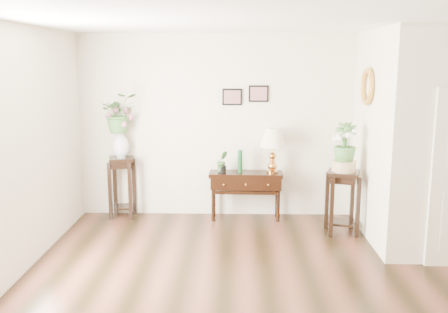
{
  "coord_description": "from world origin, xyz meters",
  "views": [
    {
      "loc": [
        -0.59,
        -4.85,
        2.38
      ],
      "look_at": [
        -0.74,
        1.3,
        1.2
      ],
      "focal_mm": 40.0,
      "sensor_mm": 36.0,
      "label": 1
    }
  ],
  "objects_px": {
    "table_lamp": "(273,150)",
    "plant_stand_a": "(122,187)",
    "plant_stand_b": "(342,202)",
    "console_table": "(246,196)"
  },
  "relations": [
    {
      "from": "table_lamp",
      "to": "plant_stand_a",
      "type": "distance_m",
      "value": 2.38
    },
    {
      "from": "plant_stand_a",
      "to": "plant_stand_b",
      "type": "relative_size",
      "value": 1.06
    },
    {
      "from": "console_table",
      "to": "table_lamp",
      "type": "distance_m",
      "value": 0.82
    },
    {
      "from": "table_lamp",
      "to": "plant_stand_a",
      "type": "xyz_separation_m",
      "value": [
        -2.3,
        0.07,
        -0.61
      ]
    },
    {
      "from": "console_table",
      "to": "plant_stand_a",
      "type": "xyz_separation_m",
      "value": [
        -1.9,
        0.07,
        0.1
      ]
    },
    {
      "from": "console_table",
      "to": "table_lamp",
      "type": "relative_size",
      "value": 1.62
    },
    {
      "from": "console_table",
      "to": "plant_stand_a",
      "type": "bearing_deg",
      "value": 179.58
    },
    {
      "from": "table_lamp",
      "to": "plant_stand_b",
      "type": "relative_size",
      "value": 0.76
    },
    {
      "from": "table_lamp",
      "to": "plant_stand_a",
      "type": "bearing_deg",
      "value": 178.27
    },
    {
      "from": "table_lamp",
      "to": "plant_stand_b",
      "type": "distance_m",
      "value": 1.28
    }
  ]
}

